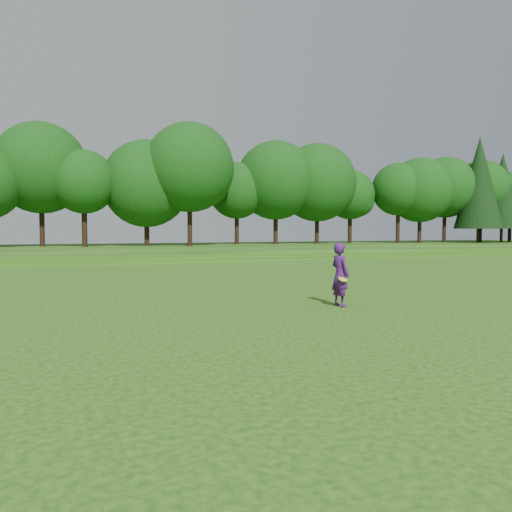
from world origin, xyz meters
name	(u,v)px	position (x,y,z in m)	size (l,w,h in m)	color
ground	(291,304)	(0.00, 0.00, 0.00)	(140.00, 140.00, 0.00)	#19450D
berm	(128,251)	(0.00, 34.00, 0.30)	(130.00, 30.00, 0.60)	#19450D
walking_path	(159,263)	(0.00, 20.00, 0.02)	(130.00, 1.60, 0.04)	gray
treeline	(122,171)	(0.00, 38.00, 8.10)	(104.00, 7.00, 15.00)	#0F400E
woman	(340,275)	(1.11, -0.94, 0.93)	(0.52, 0.75, 1.86)	#491666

